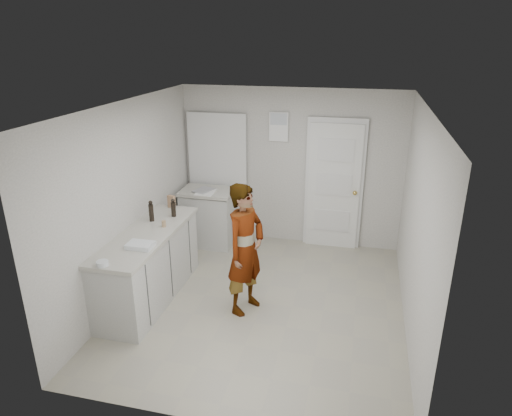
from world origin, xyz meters
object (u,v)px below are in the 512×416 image
(baking_dish, at_px, (140,245))
(egg_bowl, at_px, (102,263))
(oil_cruet_a, at_px, (173,208))
(spice_jar, at_px, (164,224))
(oil_cruet_b, at_px, (151,211))
(person, at_px, (245,249))
(cake_mix_box, at_px, (171,202))

(baking_dish, bearing_deg, egg_bowl, -110.45)
(baking_dish, bearing_deg, oil_cruet_a, 90.26)
(oil_cruet_a, bearing_deg, baking_dish, -89.74)
(spice_jar, xyz_separation_m, baking_dish, (-0.01, -0.62, -0.02))
(oil_cruet_b, height_order, baking_dish, oil_cruet_b)
(egg_bowl, bearing_deg, spice_jar, 79.84)
(oil_cruet_b, bearing_deg, oil_cruet_a, 45.37)
(person, bearing_deg, oil_cruet_a, 87.23)
(egg_bowl, bearing_deg, cake_mix_box, 89.40)
(baking_dish, relative_size, egg_bowl, 2.33)
(spice_jar, height_order, egg_bowl, spice_jar)
(cake_mix_box, xyz_separation_m, baking_dish, (0.17, -1.30, -0.06))
(spice_jar, relative_size, egg_bowl, 0.64)
(baking_dish, bearing_deg, oil_cruet_b, 106.11)
(person, xyz_separation_m, cake_mix_box, (-1.31, 0.86, 0.19))
(person, xyz_separation_m, egg_bowl, (-1.33, -0.94, 0.13))
(person, bearing_deg, egg_bowl, 148.10)
(cake_mix_box, relative_size, baking_dish, 0.59)
(cake_mix_box, xyz_separation_m, spice_jar, (0.18, -0.67, -0.05))
(cake_mix_box, height_order, egg_bowl, cake_mix_box)
(egg_bowl, bearing_deg, baking_dish, 69.55)
(person, relative_size, oil_cruet_b, 5.74)
(person, height_order, oil_cruet_a, person)
(cake_mix_box, xyz_separation_m, oil_cruet_a, (0.16, -0.31, 0.03))
(baking_dish, distance_m, egg_bowl, 0.54)
(spice_jar, height_order, oil_cruet_b, oil_cruet_b)
(cake_mix_box, relative_size, oil_cruet_b, 0.62)
(person, bearing_deg, spice_jar, 103.51)
(person, height_order, baking_dish, person)
(oil_cruet_a, bearing_deg, spice_jar, -87.00)
(oil_cruet_b, relative_size, baking_dish, 0.94)
(person, height_order, oil_cruet_b, person)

